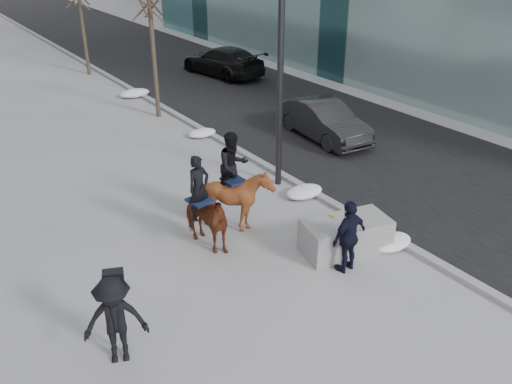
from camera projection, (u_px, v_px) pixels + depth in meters
ground at (286, 270)px, 12.42m from camera, size 120.00×120.00×0.00m
road at (273, 107)px, 23.34m from camera, size 8.00×90.00×0.01m
curb at (191, 123)px, 21.28m from camera, size 0.25×90.00×0.12m
planter at (346, 236)px, 12.96m from camera, size 2.24×1.46×0.83m
car_near at (324, 120)px, 19.68m from camera, size 1.83×4.30×1.38m
car_far at (223, 61)px, 27.93m from camera, size 2.79×5.28×1.46m
tree_near at (153, 52)px, 21.08m from camera, size 1.20×1.20×5.23m
tree_far at (83, 29)px, 27.37m from camera, size 1.20×1.20×4.61m
mounted_left at (203, 215)px, 12.93m from camera, size 1.09×1.92×2.35m
mounted_right at (236, 192)px, 13.64m from camera, size 1.41×1.57×2.60m
feeder at (349, 236)px, 12.04m from camera, size 1.07×0.91×1.75m
camera_crew at (115, 320)px, 9.49m from camera, size 1.30×1.04×1.75m
lamppost at (279, 12)px, 14.38m from camera, size 0.25×1.66×9.09m
snow_piles at (217, 141)px, 19.29m from camera, size 1.39×16.33×0.35m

